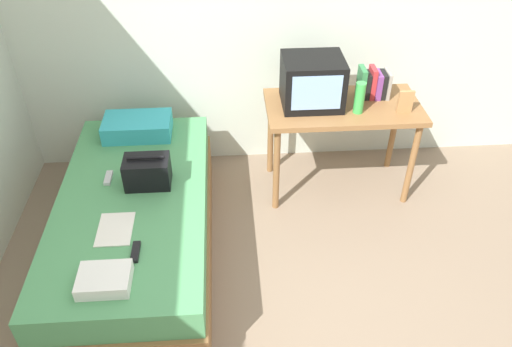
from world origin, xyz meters
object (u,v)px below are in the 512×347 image
object	(u,v)px
bed	(137,226)
water_bottle	(360,98)
pillow	(138,127)
handbag	(147,172)
desk	(342,116)
remote_dark	(136,252)
magazine	(115,229)
picture_frame	(405,102)
tv	(312,82)
folded_towel	(104,280)
remote_silver	(108,178)
book_row	(373,84)

from	to	relation	value
bed	water_bottle	bearing A→B (deg)	19.11
pillow	handbag	size ratio (longest dim) A/B	1.70
pillow	desk	bearing A→B (deg)	-2.84
remote_dark	bed	bearing A→B (deg)	100.10
handbag	magazine	world-z (taller)	handbag
picture_frame	tv	bearing A→B (deg)	165.40
desk	folded_towel	xyz separation A→B (m)	(-1.57, -1.41, -0.10)
handbag	remote_silver	size ratio (longest dim) A/B	2.08
magazine	folded_towel	bearing A→B (deg)	-88.33
book_row	remote_silver	world-z (taller)	book_row
bed	magazine	size ratio (longest dim) A/B	6.90
book_row	remote_dark	distance (m)	2.15
desk	magazine	size ratio (longest dim) A/B	4.00
tv	magazine	size ratio (longest dim) A/B	1.52
magazine	remote_silver	bearing A→B (deg)	103.40
tv	picture_frame	size ratio (longest dim) A/B	2.59
remote_silver	picture_frame	bearing A→B (deg)	9.22
tv	water_bottle	xyz separation A→B (m)	(0.32, -0.15, -0.06)
bed	remote_dark	size ratio (longest dim) A/B	12.82
bed	water_bottle	world-z (taller)	water_bottle
desk	book_row	world-z (taller)	book_row
bed	tv	distance (m)	1.62
book_row	folded_towel	size ratio (longest dim) A/B	0.85
tv	handbag	bearing A→B (deg)	-153.69
remote_silver	book_row	bearing A→B (deg)	16.90
desk	book_row	xyz separation A→B (m)	(0.24, 0.11, 0.21)
picture_frame	handbag	world-z (taller)	picture_frame
tv	water_bottle	world-z (taller)	tv
bed	magazine	xyz separation A→B (m)	(-0.06, -0.31, 0.27)
remote_dark	remote_silver	distance (m)	0.76
desk	handbag	distance (m)	1.52
water_bottle	remote_dark	world-z (taller)	water_bottle
pillow	remote_silver	world-z (taller)	pillow
desk	remote_dark	size ratio (longest dim) A/B	7.44
water_bottle	pillow	bearing A→B (deg)	173.38
pillow	remote_dark	distance (m)	1.27
bed	pillow	world-z (taller)	pillow
water_bottle	folded_towel	size ratio (longest dim) A/B	0.84
desk	remote_dark	world-z (taller)	desk
remote_dark	remote_silver	world-z (taller)	same
water_bottle	picture_frame	distance (m)	0.34
tv	remote_silver	distance (m)	1.60
picture_frame	water_bottle	bearing A→B (deg)	176.28
water_bottle	handbag	size ratio (longest dim) A/B	0.78
bed	book_row	world-z (taller)	book_row
pillow	remote_silver	size ratio (longest dim) A/B	3.54
water_bottle	magazine	world-z (taller)	water_bottle
picture_frame	magazine	bearing A→B (deg)	-156.98
magazine	remote_silver	size ratio (longest dim) A/B	2.01
tv	book_row	distance (m)	0.49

